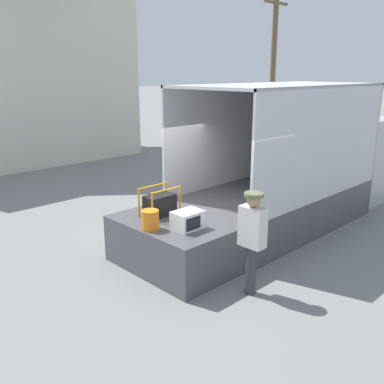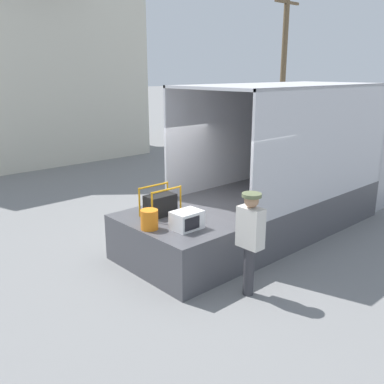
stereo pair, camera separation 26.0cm
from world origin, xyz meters
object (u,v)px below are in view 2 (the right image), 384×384
Objects in this scene: worker_person at (250,233)px; pickup_truck_silver at (384,149)px; utility_pole at (283,66)px; box_truck at (315,177)px; portable_generator at (161,204)px; orange_bucket at (149,220)px; microwave at (187,220)px.

pickup_truck_silver is (12.38, 3.34, -0.53)m from worker_person.
worker_person is at bearing -145.22° from utility_pole.
worker_person is (-4.64, -1.70, 0.12)m from box_truck.
worker_person is (0.17, -2.13, -0.04)m from portable_generator.
portable_generator is 12.62m from pickup_truck_silver.
orange_bucket is at bearing -143.31° from portable_generator.
pickup_truck_silver is at bearing 9.54° from microwave.
portable_generator is at bearing -152.15° from utility_pole.
utility_pole is at bearing 80.50° from pickup_truck_silver.
pickup_truck_silver is (12.70, 2.13, -0.52)m from microwave.
utility_pole reaches higher than portable_generator.
portable_generator is at bearing 36.69° from orange_bucket.
microwave is 1.48× the size of orange_bucket.
box_truck is 11.93m from utility_pole.
utility_pole reaches higher than orange_bucket.
orange_bucket is (-0.65, -0.48, -0.04)m from portable_generator.
box_truck is 4.98m from microwave.
microwave is 0.07× the size of utility_pole.
box_truck is 19.54× the size of orange_bucket.
pickup_truck_silver is at bearing 11.94° from box_truck.
portable_generator is 0.15× the size of pickup_truck_silver.
pickup_truck_silver is 6.88m from utility_pole.
portable_generator reaches higher than orange_bucket.
utility_pole reaches higher than microwave.
worker_person is 16.52m from utility_pole.
utility_pole is (13.38, 9.29, 2.78)m from worker_person.
orange_bucket is 16.36m from utility_pole.
worker_person is (0.32, -1.21, 0.01)m from microwave.
worker_person is at bearing -85.35° from portable_generator.
orange_bucket is at bearing 138.68° from microwave.
portable_generator is at bearing 81.18° from microwave.
pickup_truck_silver is (12.55, 1.21, -0.57)m from portable_generator.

